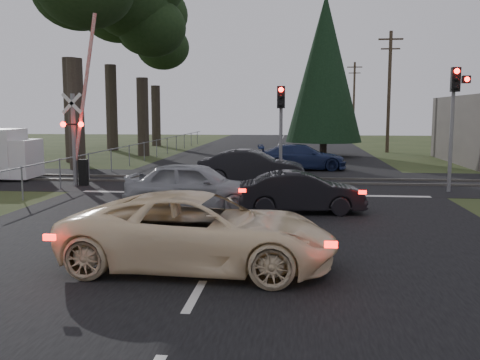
# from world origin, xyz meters

# --- Properties ---
(ground) EXTENTS (120.00, 120.00, 0.00)m
(ground) POSITION_xyz_m (0.00, 0.00, 0.00)
(ground) COLOR #2C3A1A
(ground) RESTS_ON ground
(road) EXTENTS (14.00, 100.00, 0.01)m
(road) POSITION_xyz_m (0.00, 10.00, 0.01)
(road) COLOR black
(road) RESTS_ON ground
(rail_corridor) EXTENTS (120.00, 8.00, 0.01)m
(rail_corridor) POSITION_xyz_m (0.00, 12.00, 0.01)
(rail_corridor) COLOR black
(rail_corridor) RESTS_ON ground
(stop_line) EXTENTS (13.00, 0.35, 0.00)m
(stop_line) POSITION_xyz_m (0.00, 8.20, 0.01)
(stop_line) COLOR silver
(stop_line) RESTS_ON ground
(rail_near) EXTENTS (120.00, 0.12, 0.10)m
(rail_near) POSITION_xyz_m (0.00, 11.20, 0.05)
(rail_near) COLOR #59544C
(rail_near) RESTS_ON ground
(rail_far) EXTENTS (120.00, 0.12, 0.10)m
(rail_far) POSITION_xyz_m (0.00, 12.80, 0.05)
(rail_far) COLOR #59544C
(rail_far) RESTS_ON ground
(crossing_signal) EXTENTS (1.62, 0.38, 6.96)m
(crossing_signal) POSITION_xyz_m (-7.27, 9.79, 2.06)
(crossing_signal) COLOR slate
(crossing_signal) RESTS_ON ground
(traffic_signal_right) EXTENTS (0.68, 0.48, 4.70)m
(traffic_signal_right) POSITION_xyz_m (7.55, 9.47, 3.31)
(traffic_signal_right) COLOR slate
(traffic_signal_right) RESTS_ON ground
(traffic_signal_center) EXTENTS (0.32, 0.48, 4.10)m
(traffic_signal_center) POSITION_xyz_m (1.00, 10.68, 2.81)
(traffic_signal_center) COLOR slate
(traffic_signal_center) RESTS_ON ground
(utility_pole_mid) EXTENTS (1.80, 0.26, 9.00)m
(utility_pole_mid) POSITION_xyz_m (8.50, 30.00, 4.73)
(utility_pole_mid) COLOR #4C3D2D
(utility_pole_mid) RESTS_ON ground
(utility_pole_far) EXTENTS (1.80, 0.26, 9.00)m
(utility_pole_far) POSITION_xyz_m (8.50, 55.00, 4.73)
(utility_pole_far) COLOR #4C3D2D
(utility_pole_far) RESTS_ON ground
(euc_tree_c) EXTENTS (6.00, 6.00, 13.20)m
(euc_tree_c) POSITION_xyz_m (-9.00, 25.00, 9.51)
(euc_tree_c) COLOR #473D33
(euc_tree_c) RESTS_ON ground
(euc_tree_e) EXTENTS (6.00, 6.00, 13.20)m
(euc_tree_e) POSITION_xyz_m (-11.00, 36.00, 9.51)
(euc_tree_e) COLOR #473D33
(euc_tree_e) RESTS_ON ground
(conifer_tree) EXTENTS (5.20, 5.20, 11.00)m
(conifer_tree) POSITION_xyz_m (3.50, 26.00, 5.99)
(conifer_tree) COLOR #473D33
(conifer_tree) RESTS_ON ground
(fence_left) EXTENTS (0.10, 36.00, 1.20)m
(fence_left) POSITION_xyz_m (-7.80, 22.50, 0.00)
(fence_left) COLOR slate
(fence_left) RESTS_ON ground
(cream_coupe) EXTENTS (5.46, 2.74, 1.48)m
(cream_coupe) POSITION_xyz_m (-0.20, -1.38, 0.74)
(cream_coupe) COLOR #FFE4B6
(cream_coupe) RESTS_ON ground
(dark_hatchback) EXTENTS (3.90, 1.70, 1.25)m
(dark_hatchback) POSITION_xyz_m (1.82, 4.70, 0.62)
(dark_hatchback) COLOR black
(dark_hatchback) RESTS_ON ground
(silver_car) EXTENTS (4.47, 2.01, 1.49)m
(silver_car) POSITION_xyz_m (-1.52, 4.98, 0.74)
(silver_car) COLOR #93959B
(silver_car) RESTS_ON ground
(blue_sedan) EXTENTS (4.83, 2.35, 1.35)m
(blue_sedan) POSITION_xyz_m (1.94, 16.90, 0.68)
(blue_sedan) COLOR navy
(blue_sedan) RESTS_ON ground
(dark_car_far) EXTENTS (4.47, 1.64, 1.46)m
(dark_car_far) POSITION_xyz_m (-0.20, 10.85, 0.73)
(dark_car_far) COLOR black
(dark_car_far) RESTS_ON ground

